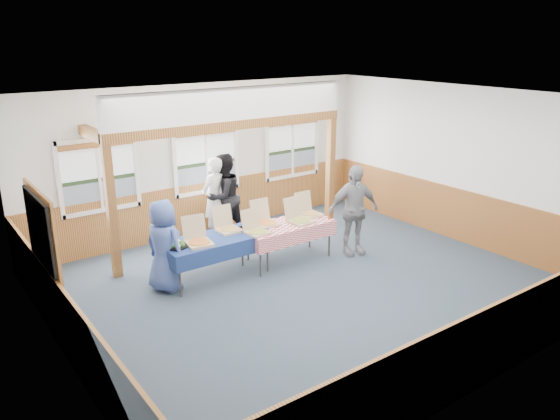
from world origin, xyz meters
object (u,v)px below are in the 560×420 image
at_px(person_grey, 353,210).
at_px(table_right, 287,227).
at_px(man_blue, 164,246).
at_px(woman_white, 214,199).
at_px(woman_black, 224,196).
at_px(table_left, 216,240).

bearing_deg(person_grey, table_right, 177.05).
xyz_separation_m(table_right, man_blue, (-2.38, 0.22, 0.10)).
bearing_deg(table_right, person_grey, -23.08).
distance_m(woman_white, woman_black, 0.21).
distance_m(man_blue, person_grey, 3.73).
height_order(table_left, woman_white, woman_white).
bearing_deg(woman_black, person_grey, 108.25).
xyz_separation_m(table_left, woman_black, (1.15, 1.68, 0.21)).
relative_size(table_right, woman_black, 1.02).
height_order(woman_white, man_blue, woman_white).
bearing_deg(man_blue, person_grey, -121.69).
bearing_deg(table_right, table_left, 169.84).
bearing_deg(woman_white, person_grey, 108.32).
xyz_separation_m(woman_black, person_grey, (1.59, -2.26, -0.01)).
distance_m(table_right, man_blue, 2.40).
bearing_deg(woman_black, table_right, 82.50).
bearing_deg(man_blue, woman_white, -70.55).
distance_m(table_left, person_grey, 2.80).
bearing_deg(table_left, person_grey, -4.09).
bearing_deg(table_right, woman_white, 101.11).
height_order(table_left, woman_black, woman_black).
xyz_separation_m(table_right, woman_white, (-0.51, 1.85, 0.18)).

